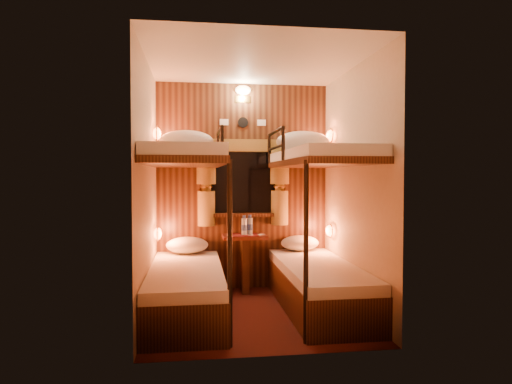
{
  "coord_description": "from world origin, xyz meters",
  "views": [
    {
      "loc": [
        -0.57,
        -4.31,
        1.32
      ],
      "look_at": [
        0.04,
        0.15,
        1.17
      ],
      "focal_mm": 32.0,
      "sensor_mm": 36.0,
      "label": 1
    }
  ],
  "objects": [
    {
      "name": "pillow_lower_left",
      "position": [
        -0.65,
        0.84,
        0.55
      ],
      "size": [
        0.47,
        0.34,
        0.18
      ],
      "primitive_type": "ellipsoid",
      "color": "silver",
      "rests_on": "bunk_left"
    },
    {
      "name": "bunk_left",
      "position": [
        -0.65,
        0.07,
        0.56
      ],
      "size": [
        0.72,
        1.9,
        1.82
      ],
      "color": "black",
      "rests_on": "floor"
    },
    {
      "name": "reading_lamps",
      "position": [
        -0.0,
        0.7,
        1.24
      ],
      "size": [
        2.0,
        0.2,
        1.25
      ],
      "color": "#F25B24",
      "rests_on": "wall_left"
    },
    {
      "name": "floor",
      "position": [
        0.0,
        0.0,
        0.0
      ],
      "size": [
        2.1,
        2.1,
        0.0
      ],
      "primitive_type": "plane",
      "color": "#35180E",
      "rests_on": "ground"
    },
    {
      "name": "back_panel",
      "position": [
        0.0,
        1.04,
        1.2
      ],
      "size": [
        2.0,
        0.03,
        2.4
      ],
      "primitive_type": "cube",
      "color": "black",
      "rests_on": "floor"
    },
    {
      "name": "wall_right",
      "position": [
        1.0,
        0.0,
        1.2
      ],
      "size": [
        0.0,
        2.4,
        2.4
      ],
      "primitive_type": "plane",
      "rotation": [
        1.57,
        0.0,
        -1.57
      ],
      "color": "#C6B293",
      "rests_on": "floor"
    },
    {
      "name": "pillow_lower_right",
      "position": [
        0.65,
        0.86,
        0.54
      ],
      "size": [
        0.45,
        0.32,
        0.18
      ],
      "primitive_type": "ellipsoid",
      "color": "silver",
      "rests_on": "bunk_right"
    },
    {
      "name": "bottle_right",
      "position": [
        0.06,
        0.88,
        0.75
      ],
      "size": [
        0.07,
        0.07,
        0.23
      ],
      "rotation": [
        0.0,
        0.0,
        -0.09
      ],
      "color": "#99BFE5",
      "rests_on": "table"
    },
    {
      "name": "table",
      "position": [
        0.0,
        0.85,
        0.41
      ],
      "size": [
        0.5,
        0.34,
        0.66
      ],
      "color": "maroon",
      "rests_on": "floor"
    },
    {
      "name": "back_fixtures",
      "position": [
        0.0,
        1.0,
        2.25
      ],
      "size": [
        0.54,
        0.09,
        0.48
      ],
      "color": "black",
      "rests_on": "back_panel"
    },
    {
      "name": "curtains",
      "position": [
        0.0,
        0.97,
        1.26
      ],
      "size": [
        1.1,
        0.22,
        1.0
      ],
      "color": "olive",
      "rests_on": "back_panel"
    },
    {
      "name": "wall_back",
      "position": [
        0.0,
        1.05,
        1.2
      ],
      "size": [
        2.4,
        0.0,
        2.4
      ],
      "primitive_type": "plane",
      "rotation": [
        1.57,
        0.0,
        0.0
      ],
      "color": "#C6B293",
      "rests_on": "floor"
    },
    {
      "name": "wall_front",
      "position": [
        0.0,
        -1.05,
        1.2
      ],
      "size": [
        2.4,
        0.0,
        2.4
      ],
      "primitive_type": "plane",
      "rotation": [
        -1.57,
        0.0,
        0.0
      ],
      "color": "#C6B293",
      "rests_on": "floor"
    },
    {
      "name": "ceiling",
      "position": [
        0.0,
        0.0,
        2.4
      ],
      "size": [
        2.1,
        2.1,
        0.0
      ],
      "primitive_type": "plane",
      "rotation": [
        3.14,
        0.0,
        0.0
      ],
      "color": "silver",
      "rests_on": "wall_back"
    },
    {
      "name": "bottle_left",
      "position": [
        -0.01,
        0.85,
        0.75
      ],
      "size": [
        0.06,
        0.06,
        0.22
      ],
      "rotation": [
        0.0,
        0.0,
        -0.39
      ],
      "color": "#99BFE5",
      "rests_on": "table"
    },
    {
      "name": "sachet_a",
      "position": [
        0.06,
        0.79,
        0.65
      ],
      "size": [
        0.08,
        0.06,
        0.01
      ],
      "primitive_type": "cube",
      "rotation": [
        0.0,
        0.0,
        0.16
      ],
      "color": "silver",
      "rests_on": "table"
    },
    {
      "name": "pillow_upper_left",
      "position": [
        -0.65,
        0.67,
        1.7
      ],
      "size": [
        0.58,
        0.41,
        0.23
      ],
      "primitive_type": "ellipsoid",
      "color": "silver",
      "rests_on": "bunk_left"
    },
    {
      "name": "pillow_upper_right",
      "position": [
        0.65,
        0.73,
        1.71
      ],
      "size": [
        0.61,
        0.44,
        0.24
      ],
      "primitive_type": "ellipsoid",
      "color": "silver",
      "rests_on": "bunk_right"
    },
    {
      "name": "sachet_b",
      "position": [
        0.18,
        0.84,
        0.65
      ],
      "size": [
        0.09,
        0.08,
        0.01
      ],
      "primitive_type": "cube",
      "rotation": [
        0.0,
        0.0,
        0.4
      ],
      "color": "silver",
      "rests_on": "table"
    },
    {
      "name": "wall_left",
      "position": [
        -1.0,
        0.0,
        1.2
      ],
      "size": [
        0.0,
        2.4,
        2.4
      ],
      "primitive_type": "plane",
      "rotation": [
        1.57,
        0.0,
        1.57
      ],
      "color": "#C6B293",
      "rests_on": "floor"
    },
    {
      "name": "window",
      "position": [
        0.0,
        1.0,
        1.18
      ],
      "size": [
        1.0,
        0.12,
        0.79
      ],
      "color": "black",
      "rests_on": "back_panel"
    },
    {
      "name": "bunk_right",
      "position": [
        0.65,
        0.07,
        0.56
      ],
      "size": [
        0.72,
        1.9,
        1.82
      ],
      "color": "black",
      "rests_on": "floor"
    }
  ]
}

